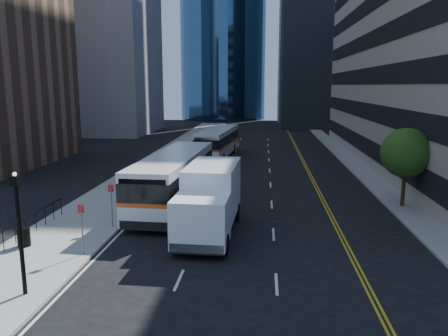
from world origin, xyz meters
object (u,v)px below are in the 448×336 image
at_px(lamp_post, 20,229).
at_px(trash_can, 24,237).
at_px(bus_rear, 218,142).
at_px(bus_front, 174,177).
at_px(street_tree, 406,153).
at_px(box_truck, 210,199).

distance_m(lamp_post, trash_can, 5.88).
relative_size(lamp_post, bus_rear, 0.37).
relative_size(lamp_post, bus_front, 0.34).
distance_m(street_tree, box_truck, 13.53).
height_order(bus_front, bus_rear, bus_front).
bearing_deg(street_tree, bus_rear, 126.00).
bearing_deg(bus_front, trash_can, -120.23).
height_order(street_tree, lamp_post, street_tree).
bearing_deg(bus_rear, street_tree, -48.48).
distance_m(bus_rear, box_truck, 25.74).
height_order(bus_front, trash_can, bus_front).
relative_size(bus_rear, box_truck, 1.61).
relative_size(street_tree, bus_front, 0.38).
bearing_deg(trash_can, lamp_post, -60.23).
bearing_deg(box_truck, street_tree, 29.49).
relative_size(lamp_post, box_truck, 0.59).
height_order(street_tree, trash_can, street_tree).
height_order(lamp_post, box_truck, lamp_post).
bearing_deg(street_tree, lamp_post, -142.13).
relative_size(bus_rear, trash_can, 13.39).
height_order(lamp_post, trash_can, lamp_post).
distance_m(street_tree, lamp_post, 22.82).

